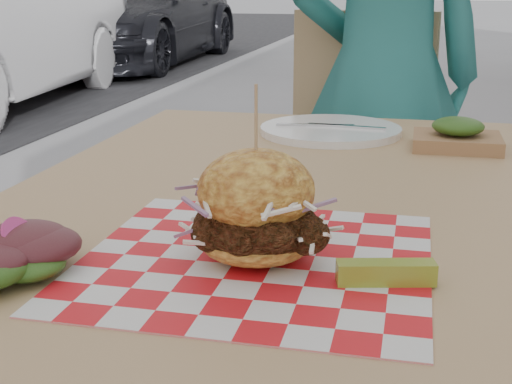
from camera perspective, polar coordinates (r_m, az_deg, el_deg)
diner at (r=2.03m, az=10.15°, el=9.08°), size 0.63×0.48×1.55m
car_dark at (r=9.53m, az=-9.54°, el=13.97°), size 1.80×4.39×1.27m
patio_table at (r=1.01m, az=2.94°, el=-4.48°), size 0.80×1.20×0.75m
patio_chair at (r=2.08m, az=8.53°, el=3.04°), size 0.48×0.49×0.95m
paper_liner at (r=0.75m, az=-0.00°, el=-5.40°), size 0.36×0.36×0.00m
sandwich at (r=0.74m, az=-0.00°, el=-1.64°), size 0.16×0.16×0.18m
pickle_spear at (r=0.70m, az=10.36°, el=-6.36°), size 0.10×0.04×0.02m
place_setting at (r=1.38m, az=5.99°, el=4.94°), size 0.27×0.27×0.02m
kraft_tray at (r=1.30m, az=15.80°, el=4.33°), size 0.15×0.12×0.06m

